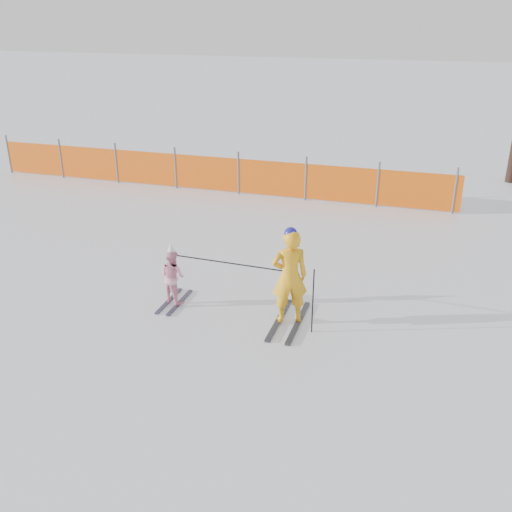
{
  "coord_description": "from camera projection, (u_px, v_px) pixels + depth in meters",
  "views": [
    {
      "loc": [
        2.74,
        -8.26,
        4.95
      ],
      "look_at": [
        0.0,
        0.5,
        1.0
      ],
      "focal_mm": 40.0,
      "sensor_mm": 36.0,
      "label": 1
    }
  ],
  "objects": [
    {
      "name": "adult",
      "position": [
        290.0,
        277.0,
        9.52
      ],
      "size": [
        0.72,
        1.49,
        1.75
      ],
      "color": "black",
      "rests_on": "ground"
    },
    {
      "name": "ground",
      "position": [
        247.0,
        319.0,
        9.95
      ],
      "size": [
        120.0,
        120.0,
        0.0
      ],
      "primitive_type": "plane",
      "color": "white",
      "rests_on": "ground"
    },
    {
      "name": "safety_fence",
      "position": [
        209.0,
        173.0,
        16.83
      ],
      "size": [
        14.22,
        0.06,
        1.25
      ],
      "color": "#595960",
      "rests_on": "ground"
    },
    {
      "name": "child",
      "position": [
        173.0,
        276.0,
        10.32
      ],
      "size": [
        0.6,
        1.04,
        1.19
      ],
      "color": "black",
      "rests_on": "ground"
    },
    {
      "name": "ski_poles",
      "position": [
        259.0,
        277.0,
        9.64
      ],
      "size": [
        2.54,
        0.3,
        1.16
      ],
      "color": "black",
      "rests_on": "ground"
    }
  ]
}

